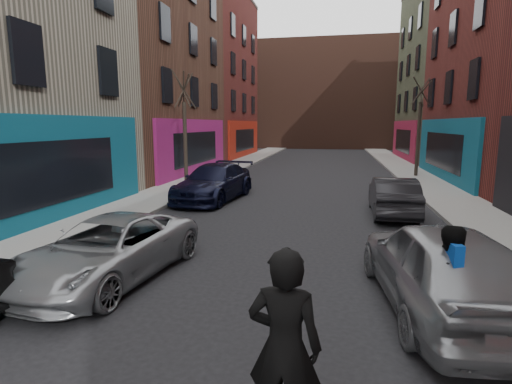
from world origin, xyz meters
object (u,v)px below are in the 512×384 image
at_px(parked_right_far, 440,266).
at_px(skateboarder, 285,347).
at_px(tree_left_far, 185,121).
at_px(tree_right_far, 419,119).
at_px(parked_left_far, 109,249).
at_px(parked_left_end, 214,182).
at_px(parked_right_end, 393,196).
at_px(pedestrian, 446,285).

relative_size(parked_right_far, skateboarder, 2.38).
relative_size(tree_left_far, tree_right_far, 0.96).
bearing_deg(parked_left_far, parked_right_far, 4.58).
bearing_deg(parked_left_end, parked_left_far, -80.32).
xyz_separation_m(parked_left_end, skateboarder, (4.63, -12.66, 0.34)).
xyz_separation_m(parked_right_end, pedestrian, (-0.43, -8.73, 0.23)).
bearing_deg(tree_right_far, skateboarder, -103.44).
height_order(parked_left_far, pedestrian, pedestrian).
relative_size(parked_right_end, skateboarder, 2.07).
bearing_deg(parked_left_end, parked_right_end, -5.79).
relative_size(parked_left_far, pedestrian, 2.55).
xyz_separation_m(parked_right_far, pedestrian, (-0.20, -1.12, 0.10)).
height_order(tree_left_far, tree_right_far, tree_right_far).
xyz_separation_m(parked_right_end, skateboarder, (-2.47, -11.10, 0.42)).
distance_m(tree_left_far, skateboarder, 17.64).
bearing_deg(pedestrian, parked_left_end, -66.84).
height_order(parked_left_far, parked_right_end, parked_right_end).
bearing_deg(parked_left_end, skateboarder, -63.29).
bearing_deg(parked_right_far, parked_right_end, -97.97).
bearing_deg(pedestrian, parked_right_end, -102.62).
relative_size(tree_right_far, parked_right_end, 1.64).
bearing_deg(skateboarder, parked_right_end, -98.66).
relative_size(tree_left_far, parked_left_far, 1.41).
bearing_deg(tree_left_far, pedestrian, -55.89).
distance_m(parked_left_end, pedestrian, 12.27).
bearing_deg(tree_right_far, parked_left_far, -117.27).
height_order(tree_right_far, pedestrian, tree_right_far).
bearing_deg(pedestrian, skateboarder, 39.43).
relative_size(tree_right_far, pedestrian, 3.76).
bearing_deg(parked_left_far, pedestrian, -5.64).
distance_m(skateboarder, pedestrian, 3.14).
distance_m(tree_left_far, parked_right_far, 15.82).
xyz_separation_m(skateboarder, pedestrian, (2.05, 2.38, -0.19)).
relative_size(tree_right_far, parked_right_far, 1.43).
distance_m(parked_left_far, pedestrian, 6.35).
height_order(tree_left_far, pedestrian, tree_left_far).
relative_size(parked_left_far, parked_left_end, 0.88).
bearing_deg(pedestrian, tree_left_far, -65.72).
height_order(tree_right_far, parked_left_far, tree_right_far).
bearing_deg(tree_left_far, parked_left_end, -52.56).
distance_m(tree_left_far, parked_right_end, 11.11).
height_order(tree_left_far, parked_right_end, tree_left_far).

